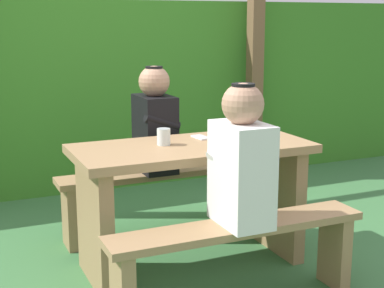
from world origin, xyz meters
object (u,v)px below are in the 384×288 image
(bench_far, at_px, (158,188))
(person_black_coat, at_px, (155,123))
(bench_near, at_px, (238,248))
(cell_phone, at_px, (201,137))
(picnic_table, at_px, (192,184))
(person_white_shirt, at_px, (241,160))
(bottle_left, at_px, (238,126))
(drinking_glass, at_px, (164,137))

(bench_far, relative_size, person_black_coat, 1.95)
(bench_near, bearing_deg, cell_phone, 80.21)
(picnic_table, distance_m, cell_phone, 0.32)
(person_white_shirt, bearing_deg, bench_near, -166.34)
(person_white_shirt, relative_size, bottle_left, 3.35)
(picnic_table, height_order, cell_phone, cell_phone)
(picnic_table, xyz_separation_m, person_black_coat, (-0.02, 0.58, 0.28))
(bench_far, height_order, cell_phone, cell_phone)
(person_black_coat, relative_size, bottle_left, 3.35)
(picnic_table, bearing_deg, bench_near, -90.00)
(picnic_table, height_order, bench_far, picnic_table)
(picnic_table, bearing_deg, person_white_shirt, -88.65)
(bottle_left, bearing_deg, bench_near, -118.01)
(bench_far, bearing_deg, person_black_coat, -169.73)
(drinking_glass, relative_size, bottle_left, 0.46)
(bench_far, bearing_deg, bench_near, -90.00)
(bench_far, bearing_deg, picnic_table, -90.00)
(picnic_table, xyz_separation_m, person_white_shirt, (0.01, -0.58, 0.28))
(bench_far, relative_size, bottle_left, 6.52)
(bench_near, xyz_separation_m, drinking_glass, (-0.16, 0.63, 0.48))
(bench_near, distance_m, person_white_shirt, 0.46)
(picnic_table, relative_size, bottle_left, 6.52)
(bench_near, distance_m, drinking_glass, 0.81)
(picnic_table, relative_size, bench_far, 1.00)
(drinking_glass, bearing_deg, bench_near, -76.00)
(bench_near, height_order, person_black_coat, person_black_coat)
(person_white_shirt, height_order, drinking_glass, person_white_shirt)
(picnic_table, xyz_separation_m, drinking_glass, (-0.16, 0.05, 0.29))
(bench_near, height_order, cell_phone, cell_phone)
(cell_phone, bearing_deg, bottle_left, -40.27)
(bottle_left, bearing_deg, cell_phone, 144.51)
(person_black_coat, bearing_deg, bench_far, 10.27)
(bench_far, bearing_deg, person_white_shirt, -89.33)
(picnic_table, relative_size, drinking_glass, 14.33)
(bench_far, distance_m, person_white_shirt, 1.25)
(bench_near, xyz_separation_m, person_white_shirt, (0.01, 0.00, 0.46))
(drinking_glass, bearing_deg, bench_far, 73.32)
(cell_phone, bearing_deg, person_white_shirt, -103.57)
(person_black_coat, xyz_separation_m, bottle_left, (0.33, -0.57, 0.05))
(bench_near, height_order, person_white_shirt, person_white_shirt)
(person_white_shirt, relative_size, cell_phone, 5.14)
(cell_phone, bearing_deg, drinking_glass, -166.73)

